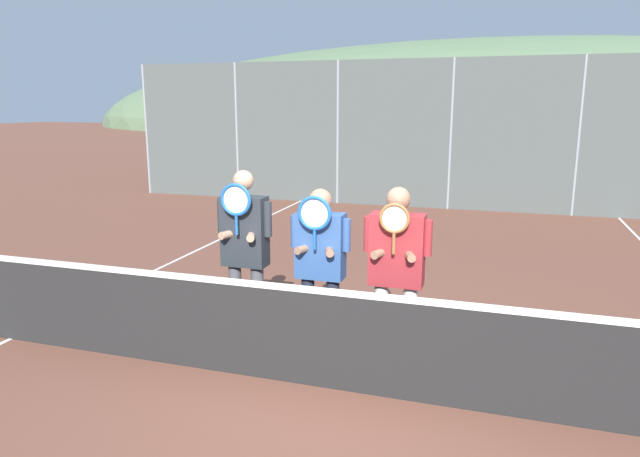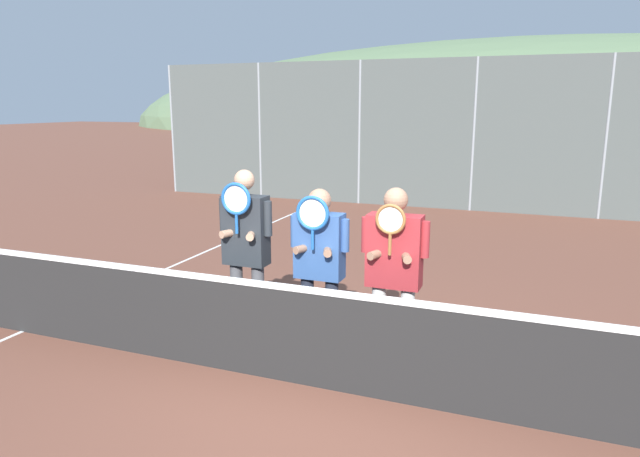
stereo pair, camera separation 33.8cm
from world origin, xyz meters
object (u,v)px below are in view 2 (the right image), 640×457
Objects in this scene: player_center_left at (319,257)px; car_left_of_center at (498,162)px; player_leftmost at (246,244)px; car_far_left at (328,157)px; player_center_right at (394,264)px.

player_center_left is 0.38× the size of car_left_of_center.
player_leftmost is 1.09× the size of player_center_left.
player_leftmost reaches higher than car_far_left.
car_far_left is at bearing -179.54° from car_left_of_center.
player_center_right is at bearing -6.37° from player_center_left.
player_leftmost is 0.40× the size of car_far_left.
player_center_left is 0.96× the size of player_center_right.
player_center_left is 0.78m from player_center_right.
car_far_left is (-3.40, 11.55, -0.21)m from player_leftmost.
player_leftmost is 11.71m from car_left_of_center.
player_center_right is at bearing -90.34° from car_left_of_center.
player_center_right is at bearing -1.08° from player_leftmost.
player_leftmost reaches higher than player_center_right.
car_left_of_center is at bearing 85.84° from player_center_left.
car_left_of_center reaches higher than player_center_left.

